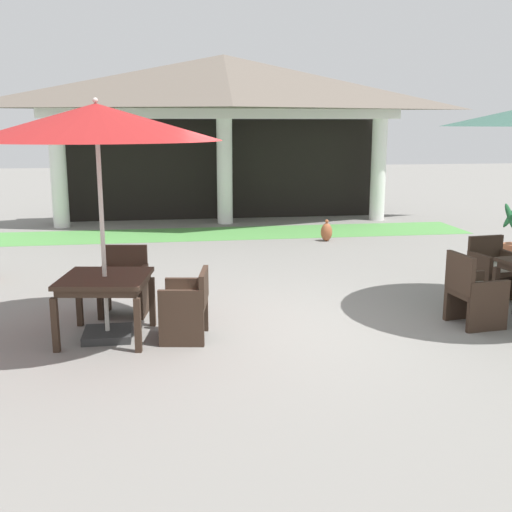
% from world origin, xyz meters
% --- Properties ---
extents(ground_plane, '(60.00, 60.00, 0.00)m').
position_xyz_m(ground_plane, '(0.00, 0.00, 0.00)').
color(ground_plane, gray).
extents(background_pavilion, '(9.25, 2.84, 4.12)m').
position_xyz_m(background_pavilion, '(0.00, 8.42, 3.19)').
color(background_pavilion, white).
rests_on(background_pavilion, ground).
extents(lawn_strip, '(11.05, 1.77, 0.01)m').
position_xyz_m(lawn_strip, '(0.00, 6.83, 0.00)').
color(lawn_strip, '#519347').
rests_on(lawn_strip, ground).
extents(patio_chair_near_foreground_west, '(0.61, 0.63, 0.92)m').
position_xyz_m(patio_chair_near_foreground_west, '(2.25, -0.22, 0.41)').
color(patio_chair_near_foreground_west, '#38281E').
rests_on(patio_chair_near_foreground_west, ground).
extents(patio_chair_near_foreground_north, '(0.63, 0.61, 0.89)m').
position_xyz_m(patio_chair_near_foreground_north, '(3.13, 0.88, 0.42)').
color(patio_chair_near_foreground_north, '#38281E').
rests_on(patio_chair_near_foreground_north, ground).
extents(patio_table_mid_left, '(1.12, 1.12, 0.75)m').
position_xyz_m(patio_table_mid_left, '(-2.24, -0.03, 0.65)').
color(patio_table_mid_left, '#38281E').
rests_on(patio_table_mid_left, ground).
extents(patio_umbrella_mid_left, '(2.77, 2.77, 2.76)m').
position_xyz_m(patio_umbrella_mid_left, '(-2.24, -0.03, 2.47)').
color(patio_umbrella_mid_left, '#2D2D2D').
rests_on(patio_umbrella_mid_left, ground).
extents(patio_chair_mid_left_north, '(0.66, 0.58, 0.90)m').
position_xyz_m(patio_chair_mid_left_north, '(-2.09, 0.91, 0.42)').
color(patio_chair_mid_left_north, '#38281E').
rests_on(patio_chair_mid_left_north, ground).
extents(patio_chair_mid_left_east, '(0.61, 0.68, 0.82)m').
position_xyz_m(patio_chair_mid_left_east, '(-1.31, -0.18, 0.41)').
color(patio_chair_mid_left_east, '#38281E').
rests_on(patio_chair_mid_left_east, ground).
extents(terracotta_urn, '(0.25, 0.25, 0.47)m').
position_xyz_m(terracotta_urn, '(1.92, 5.59, 0.20)').
color(terracotta_urn, '#9E5633').
rests_on(terracotta_urn, ground).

